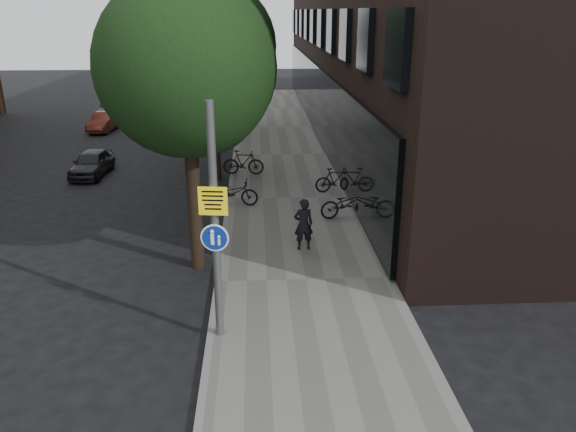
{
  "coord_description": "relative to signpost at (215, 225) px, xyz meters",
  "views": [
    {
      "loc": [
        -0.95,
        -9.53,
        6.58
      ],
      "look_at": [
        -0.23,
        2.93,
        2.0
      ],
      "focal_mm": 35.0,
      "sensor_mm": 36.0,
      "label": 1
    }
  ],
  "objects": [
    {
      "name": "parked_bike_curb_far",
      "position": [
        0.29,
        12.37,
        -1.97
      ],
      "size": [
        1.75,
        0.67,
        1.03
      ],
      "primitive_type": "imported",
      "rotation": [
        0.0,
        0.0,
        1.46
      ],
      "color": "black",
      "rests_on": "sidewalk"
    },
    {
      "name": "sidewalk",
      "position": [
        2.04,
        9.13,
        -2.55
      ],
      "size": [
        4.5,
        60.0,
        0.12
      ],
      "primitive_type": "cube",
      "color": "slate",
      "rests_on": "ground"
    },
    {
      "name": "parked_bike_facade_far",
      "position": [
        3.79,
        9.76,
        -2.02
      ],
      "size": [
        1.59,
        0.63,
        0.93
      ],
      "primitive_type": "imported",
      "rotation": [
        0.0,
        0.0,
        1.7
      ],
      "color": "black",
      "rests_on": "sidewalk"
    },
    {
      "name": "parked_car_mid",
      "position": [
        -7.92,
        22.53,
        -2.07
      ],
      "size": [
        1.47,
        3.35,
        1.07
      ],
      "primitive_type": "imported",
      "rotation": [
        0.0,
        0.0,
        -0.11
      ],
      "color": "#5E241B",
      "rests_on": "ground"
    },
    {
      "name": "parked_car_far",
      "position": [
        -8.36,
        26.97,
        -2.0
      ],
      "size": [
        1.79,
        4.19,
        1.2
      ],
      "primitive_type": "imported",
      "rotation": [
        0.0,
        0.0,
        -0.02
      ],
      "color": "black",
      "rests_on": "ground"
    },
    {
      "name": "parked_bike_curb_near",
      "position": [
        -0.01,
        8.44,
        -2.02
      ],
      "size": [
        1.83,
        0.86,
        0.93
      ],
      "primitive_type": "imported",
      "rotation": [
        0.0,
        0.0,
        1.43
      ],
      "color": "black",
      "rests_on": "sidewalk"
    },
    {
      "name": "pedestrian",
      "position": [
        2.14,
        4.4,
        -1.73
      ],
      "size": [
        0.59,
        0.43,
        1.52
      ],
      "primitive_type": "imported",
      "rotation": [
        0.0,
        0.0,
        3.26
      ],
      "color": "black",
      "rests_on": "sidewalk"
    },
    {
      "name": "parked_car_near",
      "position": [
        -6.11,
        13.02,
        -2.07
      ],
      "size": [
        1.44,
        3.21,
        1.07
      ],
      "primitive_type": "imported",
      "rotation": [
        0.0,
        0.0,
        -0.06
      ],
      "color": "black",
      "rests_on": "ground"
    },
    {
      "name": "signpost",
      "position": [
        0.0,
        0.0,
        0.0
      ],
      "size": [
        0.57,
        0.16,
        4.92
      ],
      "rotation": [
        0.0,
        0.0,
        -0.13
      ],
      "color": "#595B5E",
      "rests_on": "sidewalk"
    },
    {
      "name": "street_tree_near",
      "position": [
        -0.74,
        3.78,
        2.5
      ],
      "size": [
        4.4,
        4.4,
        7.5
      ],
      "color": "black",
      "rests_on": "ground"
    },
    {
      "name": "curb_edge",
      "position": [
        -0.21,
        9.13,
        -2.54
      ],
      "size": [
        0.15,
        60.0,
        0.13
      ],
      "primitive_type": "cube",
      "color": "slate",
      "rests_on": "ground"
    },
    {
      "name": "parked_bike_facade_near",
      "position": [
        3.79,
        6.97,
        -2.0
      ],
      "size": [
        1.94,
        1.04,
        0.97
      ],
      "primitive_type": "imported",
      "rotation": [
        0.0,
        0.0,
        1.8
      ],
      "color": "black",
      "rests_on": "sidewalk"
    },
    {
      "name": "ground",
      "position": [
        1.79,
        -0.87,
        -2.61
      ],
      "size": [
        120.0,
        120.0,
        0.0
      ],
      "primitive_type": "plane",
      "color": "black",
      "rests_on": "ground"
    },
    {
      "name": "street_tree_mid",
      "position": [
        -0.74,
        12.28,
        2.51
      ],
      "size": [
        5.0,
        5.0,
        7.8
      ],
      "color": "black",
      "rests_on": "ground"
    },
    {
      "name": "street_tree_far",
      "position": [
        -0.74,
        21.28,
        2.51
      ],
      "size": [
        5.0,
        5.0,
        7.8
      ],
      "color": "black",
      "rests_on": "ground"
    }
  ]
}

